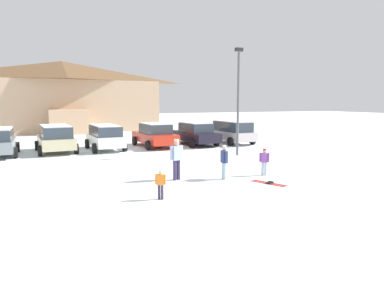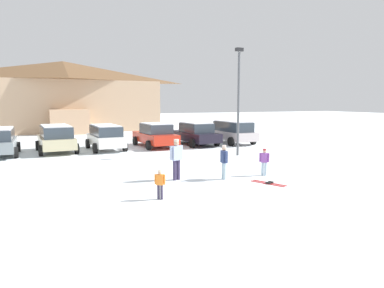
{
  "view_description": "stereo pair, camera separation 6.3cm",
  "coord_description": "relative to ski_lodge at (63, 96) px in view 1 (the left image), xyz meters",
  "views": [
    {
      "loc": [
        -5.15,
        -8.04,
        3.18
      ],
      "look_at": [
        0.76,
        6.04,
        1.27
      ],
      "focal_mm": 32.0,
      "sensor_mm": 36.0,
      "label": 1
    },
    {
      "loc": [
        -5.09,
        -8.07,
        3.18
      ],
      "look_at": [
        0.76,
        6.04,
        1.27
      ],
      "focal_mm": 32.0,
      "sensor_mm": 36.0,
      "label": 2
    }
  ],
  "objects": [
    {
      "name": "skier_child_in_orange_jacket",
      "position": [
        1.67,
        -29.61,
        -3.23
      ],
      "size": [
        0.32,
        0.25,
        0.99
      ],
      "color": "#373148",
      "rests_on": "ground"
    },
    {
      "name": "parked_silver_wagon",
      "position": [
        11.26,
        -17.27,
        -2.87
      ],
      "size": [
        2.28,
        4.53,
        1.71
      ],
      "color": "beige",
      "rests_on": "ground"
    },
    {
      "name": "ground",
      "position": [
        3.56,
        -31.97,
        -3.79
      ],
      "size": [
        160.0,
        160.0,
        0.0
      ],
      "primitive_type": "plane",
      "color": "white"
    },
    {
      "name": "ski_lodge",
      "position": [
        0.0,
        0.0,
        0.0
      ],
      "size": [
        20.22,
        10.67,
        7.48
      ],
      "color": "tan",
      "rests_on": "ground"
    },
    {
      "name": "skier_child_in_purple_jacket",
      "position": [
        6.9,
        -27.84,
        -3.13
      ],
      "size": [
        0.36,
        0.3,
        1.16
      ],
      "color": "#9BB6C8",
      "rests_on": "ground"
    },
    {
      "name": "skier_adult_in_blue_parka",
      "position": [
        3.12,
        -27.19,
        -2.85
      ],
      "size": [
        0.6,
        0.34,
        1.67
      ],
      "color": "#382F50",
      "rests_on": "ground"
    },
    {
      "name": "parked_beige_suv",
      "position": [
        -1.24,
        -17.03,
        -2.87
      ],
      "size": [
        2.55,
        4.44,
        1.7
      ],
      "color": "#BBB188",
      "rests_on": "ground"
    },
    {
      "name": "lamp_post",
      "position": [
        8.66,
        -22.54,
        -0.32
      ],
      "size": [
        0.44,
        0.24,
        6.22
      ],
      "color": "#515459",
      "rests_on": "ground"
    },
    {
      "name": "pair_of_skis",
      "position": [
        6.22,
        -29.17,
        -3.77
      ],
      "size": [
        0.88,
        1.45,
        0.08
      ],
      "color": "red",
      "rests_on": "ground"
    },
    {
      "name": "parked_white_suv",
      "position": [
        1.79,
        -17.21,
        -2.9
      ],
      "size": [
        2.32,
        4.28,
        1.65
      ],
      "color": "white",
      "rests_on": "ground"
    },
    {
      "name": "parked_black_sedan",
      "position": [
        8.28,
        -17.02,
        -2.95
      ],
      "size": [
        2.57,
        4.87,
        1.66
      ],
      "color": "black",
      "rests_on": "ground"
    },
    {
      "name": "parked_red_sedan",
      "position": [
        5.24,
        -16.98,
        -2.94
      ],
      "size": [
        2.48,
        4.73,
        1.68
      ],
      "color": "red",
      "rests_on": "ground"
    },
    {
      "name": "skier_teen_in_navy_coat",
      "position": [
        4.95,
        -27.83,
        -2.99
      ],
      "size": [
        0.24,
        0.52,
        1.41
      ],
      "color": "#A0BCC8",
      "rests_on": "ground"
    }
  ]
}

